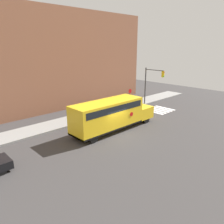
{
  "coord_description": "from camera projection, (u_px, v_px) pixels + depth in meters",
  "views": [
    {
      "loc": [
        -14.24,
        -14.23,
        8.4
      ],
      "look_at": [
        0.97,
        1.6,
        1.75
      ],
      "focal_mm": 35.0,
      "sensor_mm": 36.0,
      "label": 1
    }
  ],
  "objects": [
    {
      "name": "building_backdrop",
      "position": [
        47.0,
        60.0,
        28.76
      ],
      "size": [
        32.0,
        4.0,
        13.16
      ],
      "color": "#935B42",
      "rests_on": "ground"
    },
    {
      "name": "school_bus",
      "position": [
        111.0,
        114.0,
        22.18
      ],
      "size": [
        10.07,
        2.57,
        3.19
      ],
      "color": "yellow",
      "rests_on": "ground"
    },
    {
      "name": "stop_sign",
      "position": [
        130.0,
        95.0,
        31.1
      ],
      "size": [
        0.61,
        0.1,
        2.59
      ],
      "color": "#38383A",
      "rests_on": "ground"
    },
    {
      "name": "crosswalk_stripes",
      "position": [
        159.0,
        110.0,
        29.96
      ],
      "size": [
        3.3,
        3.2,
        0.01
      ],
      "color": "white",
      "rests_on": "ground"
    },
    {
      "name": "sidewalk_strip",
      "position": [
        78.0,
        118.0,
        26.17
      ],
      "size": [
        44.0,
        3.0,
        0.15
      ],
      "color": "gray",
      "rests_on": "ground"
    },
    {
      "name": "ground_plane",
      "position": [
        116.0,
        134.0,
        21.7
      ],
      "size": [
        60.0,
        60.0,
        0.0
      ],
      "primitive_type": "plane",
      "color": "#3A3838"
    },
    {
      "name": "traffic_light",
      "position": [
        151.0,
        81.0,
        31.04
      ],
      "size": [
        0.28,
        3.13,
        5.46
      ],
      "color": "#38383A",
      "rests_on": "ground"
    }
  ]
}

